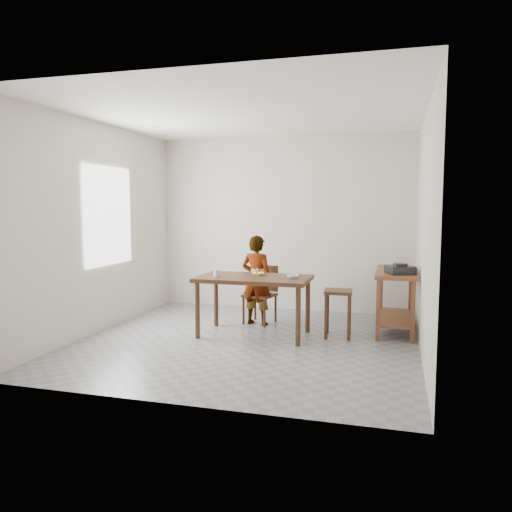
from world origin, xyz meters
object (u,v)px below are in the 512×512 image
(dining_table, at_px, (254,306))
(stool, at_px, (338,314))
(prep_counter, at_px, (395,301))
(child, at_px, (257,280))
(dining_chair, at_px, (260,295))

(dining_table, distance_m, stool, 1.06)
(prep_counter, xyz_separation_m, child, (-1.84, -0.12, 0.22))
(dining_chair, relative_size, stool, 1.34)
(child, bearing_deg, prep_counter, -165.05)
(child, relative_size, dining_chair, 1.55)
(dining_table, xyz_separation_m, prep_counter, (1.72, 0.70, 0.03))
(stool, bearing_deg, prep_counter, 36.07)
(prep_counter, xyz_separation_m, dining_chair, (-1.82, -0.05, -0.00))
(dining_chair, bearing_deg, prep_counter, 15.02)
(prep_counter, relative_size, dining_chair, 1.50)
(child, bearing_deg, stool, 173.01)
(dining_chair, bearing_deg, child, -93.41)
(prep_counter, bearing_deg, dining_chair, -178.49)
(dining_table, height_order, child, child)
(child, height_order, stool, child)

